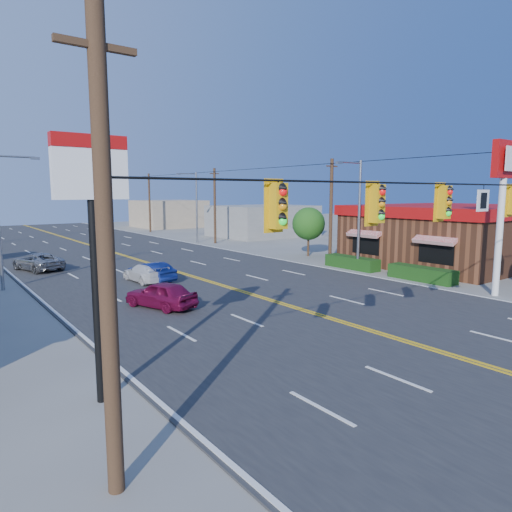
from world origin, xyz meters
TOP-DOWN VIEW (x-y plane):
  - ground at (0.00, 0.00)m, footprint 160.00×160.00m
  - road at (0.00, 20.00)m, footprint 20.00×120.00m
  - signal_span at (-0.12, 0.00)m, footprint 24.32×0.34m
  - kfc at (19.90, 12.00)m, footprint 16.30×12.40m
  - kfc_pylon at (11.00, 4.00)m, footprint 2.20×0.36m
  - pizza_hut_sign at (-11.00, 4.00)m, footprint 1.90×0.30m
  - streetlight_se at (10.79, 14.00)m, footprint 2.55×0.25m
  - streetlight_ne at (10.79, 38.00)m, footprint 2.55×0.25m
  - streetlight_sw at (-10.79, 22.00)m, footprint 2.55×0.25m
  - utility_pole_near at (12.20, 18.00)m, footprint 0.28×0.28m
  - utility_pole_mid at (12.20, 36.00)m, footprint 0.28×0.28m
  - utility_pole_far at (12.20, 54.00)m, footprint 0.28×0.28m
  - tree_kfc_rear at (13.50, 22.00)m, footprint 2.94×2.94m
  - bld_east_mid at (22.00, 40.00)m, footprint 12.00×10.00m
  - bld_east_far at (19.00, 62.00)m, footprint 10.00×10.00m
  - car_magenta at (-5.33, 12.40)m, footprint 2.81×4.21m
  - car_blue at (-2.97, 18.98)m, footprint 2.02×3.95m
  - car_white at (-3.31, 19.16)m, footprint 1.79×4.09m
  - car_silver at (-7.93, 27.96)m, footprint 3.27×5.00m

SIDE VIEW (x-z plane):
  - ground at x=0.00m, z-range 0.00..0.00m
  - road at x=0.00m, z-range 0.00..0.06m
  - car_white at x=-3.31m, z-range 0.00..1.17m
  - car_blue at x=-2.97m, z-range 0.00..1.24m
  - car_silver at x=-7.93m, z-range 0.00..1.28m
  - car_magenta at x=-5.33m, z-range 0.00..1.33m
  - bld_east_mid at x=22.00m, z-range 0.00..4.00m
  - bld_east_far at x=19.00m, z-range 0.00..4.40m
  - kfc at x=19.90m, z-range 0.03..4.73m
  - tree_kfc_rear at x=13.50m, z-range 0.73..5.14m
  - utility_pole_near at x=12.20m, z-range 0.00..8.40m
  - utility_pole_mid at x=12.20m, z-range 0.00..8.40m
  - utility_pole_far at x=12.20m, z-range 0.00..8.40m
  - streetlight_se at x=10.79m, z-range 0.51..8.51m
  - streetlight_ne at x=10.79m, z-range 0.51..8.51m
  - streetlight_sw at x=-10.79m, z-range 0.51..8.51m
  - signal_span at x=-0.12m, z-range 0.39..9.39m
  - pizza_hut_sign at x=-11.00m, z-range 1.76..8.61m
  - kfc_pylon at x=11.00m, z-range 1.79..10.29m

